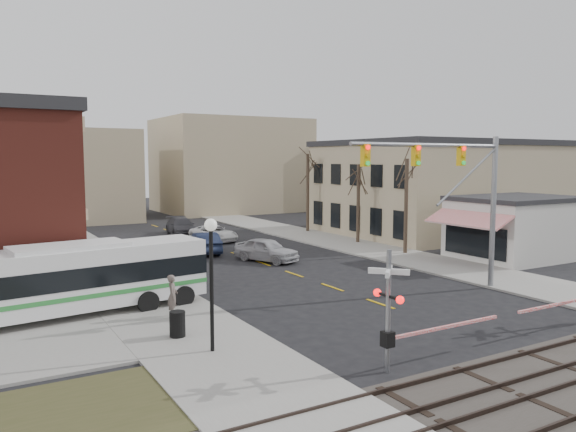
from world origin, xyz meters
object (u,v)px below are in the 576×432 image
object	(u,v)px
street_lamp	(211,258)
trash_bin	(177,324)
car_a	(266,250)
pedestrian_near	(173,296)
transit_bus	(70,278)
pedestrian_far	(122,287)
car_c	(214,233)
car_d	(181,226)
rr_crossing_west	(398,311)
traffic_signal_mast	(458,182)
car_b	(205,243)

from	to	relation	value
street_lamp	trash_bin	size ratio (longest dim) A/B	4.81
car_a	pedestrian_near	bearing A→B (deg)	-157.80
transit_bus	pedestrian_near	size ratio (longest dim) A/B	6.66
pedestrian_far	car_c	bearing A→B (deg)	13.37
car_a	car_d	size ratio (longest dim) A/B	0.88
street_lamp	pedestrian_far	xyz separation A→B (m)	(-1.31, 7.46, -2.35)
rr_crossing_west	car_d	bearing A→B (deg)	81.86
transit_bus	car_a	xyz separation A→B (m)	(13.59, 7.68, -0.94)
transit_bus	street_lamp	distance (m)	8.27
car_a	car_c	world-z (taller)	car_a
street_lamp	car_c	distance (m)	27.65
pedestrian_far	transit_bus	bearing A→B (deg)	141.50
transit_bus	traffic_signal_mast	xyz separation A→B (m)	(17.64, -5.20, 3.99)
car_b	car_d	world-z (taller)	car_b
car_b	car_d	bearing A→B (deg)	-91.03
car_a	trash_bin	bearing A→B (deg)	-152.98
pedestrian_far	car_b	bearing A→B (deg)	11.64
transit_bus	rr_crossing_west	xyz separation A→B (m)	(8.14, -11.69, 0.24)
car_c	car_d	size ratio (longest dim) A/B	0.90
car_c	rr_crossing_west	bearing A→B (deg)	-115.69
car_c	trash_bin	bearing A→B (deg)	-129.98
rr_crossing_west	traffic_signal_mast	bearing A→B (deg)	34.34
rr_crossing_west	transit_bus	bearing A→B (deg)	124.87
rr_crossing_west	car_b	xyz separation A→B (m)	(3.10, 24.57, -1.20)
traffic_signal_mast	car_b	distance (m)	19.81
traffic_signal_mast	street_lamp	distance (m)	14.47
trash_bin	transit_bus	bearing A→B (deg)	120.18
trash_bin	car_a	size ratio (longest dim) A/B	0.21
trash_bin	pedestrian_far	world-z (taller)	pedestrian_far
street_lamp	trash_bin	distance (m)	3.60
rr_crossing_west	trash_bin	size ratio (longest dim) A/B	5.76
pedestrian_far	rr_crossing_west	bearing A→B (deg)	-106.30
trash_bin	car_a	xyz separation A→B (m)	(10.61, 12.81, 0.18)
rr_crossing_west	car_a	world-z (taller)	rr_crossing_west
rr_crossing_west	pedestrian_near	bearing A→B (deg)	115.39
street_lamp	car_c	size ratio (longest dim) A/B	0.99
pedestrian_near	car_b	bearing A→B (deg)	-3.39
traffic_signal_mast	car_d	world-z (taller)	traffic_signal_mast
transit_bus	pedestrian_far	distance (m)	2.30
street_lamp	trash_bin	xyz separation A→B (m)	(-0.53, 2.16, -2.83)
rr_crossing_west	pedestrian_far	xyz separation A→B (m)	(-5.95, 11.86, -0.89)
street_lamp	car_a	xyz separation A→B (m)	(10.08, 14.97, -2.65)
trash_bin	car_b	distance (m)	19.82
car_a	pedestrian_near	world-z (taller)	pedestrian_near
transit_bus	car_c	bearing A→B (deg)	51.97
traffic_signal_mast	car_c	bearing A→B (deg)	98.54
car_b	pedestrian_near	bearing A→B (deg)	73.12
traffic_signal_mast	car_a	size ratio (longest dim) A/B	2.05
trash_bin	car_b	world-z (taller)	car_b
car_b	pedestrian_far	world-z (taller)	pedestrian_far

